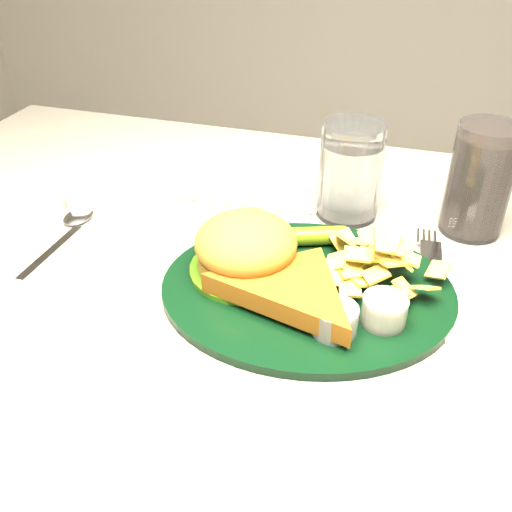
{
  "coord_description": "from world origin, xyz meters",
  "views": [
    {
      "loc": [
        0.16,
        -0.54,
        1.14
      ],
      "look_at": [
        0.01,
        -0.06,
        0.8
      ],
      "focal_mm": 40.0,
      "sensor_mm": 36.0,
      "label": 1
    }
  ],
  "objects_px": {
    "water_glass": "(350,171)",
    "fork_napkin": "(420,293)",
    "cola_glass": "(480,180)",
    "table": "(259,460)",
    "dinner_plate": "(309,266)"
  },
  "relations": [
    {
      "from": "dinner_plate",
      "to": "table",
      "type": "bearing_deg",
      "value": 139.35
    },
    {
      "from": "table",
      "to": "cola_glass",
      "type": "relative_size",
      "value": 8.38
    },
    {
      "from": "cola_glass",
      "to": "fork_napkin",
      "type": "relative_size",
      "value": 0.73
    },
    {
      "from": "dinner_plate",
      "to": "cola_glass",
      "type": "xyz_separation_m",
      "value": [
        0.17,
        0.19,
        0.04
      ]
    },
    {
      "from": "cola_glass",
      "to": "water_glass",
      "type": "bearing_deg",
      "value": -177.79
    },
    {
      "from": "fork_napkin",
      "to": "table",
      "type": "bearing_deg",
      "value": 173.27
    },
    {
      "from": "table",
      "to": "cola_glass",
      "type": "xyz_separation_m",
      "value": [
        0.24,
        0.15,
        0.45
      ]
    },
    {
      "from": "table",
      "to": "fork_napkin",
      "type": "distance_m",
      "value": 0.43
    },
    {
      "from": "dinner_plate",
      "to": "water_glass",
      "type": "distance_m",
      "value": 0.19
    },
    {
      "from": "table",
      "to": "fork_napkin",
      "type": "xyz_separation_m",
      "value": [
        0.19,
        -0.01,
        0.38
      ]
    },
    {
      "from": "water_glass",
      "to": "fork_napkin",
      "type": "relative_size",
      "value": 0.66
    },
    {
      "from": "table",
      "to": "water_glass",
      "type": "relative_size",
      "value": 9.33
    },
    {
      "from": "table",
      "to": "cola_glass",
      "type": "distance_m",
      "value": 0.53
    },
    {
      "from": "dinner_plate",
      "to": "water_glass",
      "type": "xyz_separation_m",
      "value": [
        0.01,
        0.19,
        0.03
      ]
    },
    {
      "from": "fork_napkin",
      "to": "cola_glass",
      "type": "bearing_deg",
      "value": 69.63
    }
  ]
}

